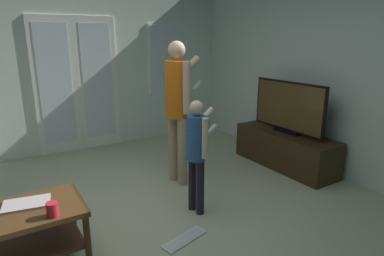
% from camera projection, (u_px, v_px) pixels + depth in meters
% --- Properties ---
extents(ground_plane, '(5.33, 5.41, 0.02)m').
position_uv_depth(ground_plane, '(141.00, 233.00, 2.97)').
color(ground_plane, '#B0B291').
extents(wall_back_with_doors, '(5.33, 0.09, 2.83)m').
position_uv_depth(wall_back_with_doors, '(68.00, 61.00, 4.81)').
color(wall_back_with_doors, silver).
rests_on(wall_back_with_doors, ground_plane).
extents(wall_right_plain, '(0.06, 5.41, 2.80)m').
position_uv_depth(wall_right_plain, '(339.00, 63.00, 3.93)').
color(wall_right_plain, silver).
rests_on(wall_right_plain, ground_plane).
extents(coffee_table, '(0.85, 0.57, 0.47)m').
position_uv_depth(coffee_table, '(24.00, 226.00, 2.44)').
color(coffee_table, '#4B2E16').
rests_on(coffee_table, ground_plane).
extents(tv_stand, '(0.49, 1.45, 0.48)m').
position_uv_depth(tv_stand, '(285.00, 149.00, 4.42)').
color(tv_stand, '#342312').
rests_on(tv_stand, ground_plane).
extents(flat_screen_tv, '(0.08, 1.13, 0.68)m').
position_uv_depth(flat_screen_tv, '(288.00, 107.00, 4.27)').
color(flat_screen_tv, black).
rests_on(flat_screen_tv, tv_stand).
extents(person_adult, '(0.63, 0.51, 1.67)m').
position_uv_depth(person_adult, '(178.00, 101.00, 3.74)').
color(person_adult, tan).
rests_on(person_adult, ground_plane).
extents(person_child, '(0.46, 0.36, 1.14)m').
position_uv_depth(person_child, '(197.00, 147.00, 3.14)').
color(person_child, '#241E2D').
rests_on(person_child, ground_plane).
extents(loose_keyboard, '(0.46, 0.24, 0.02)m').
position_uv_depth(loose_keyboard, '(185.00, 239.00, 2.83)').
color(loose_keyboard, white).
rests_on(loose_keyboard, ground_plane).
extents(laptop_closed, '(0.37, 0.27, 0.02)m').
position_uv_depth(laptop_closed, '(27.00, 204.00, 2.48)').
color(laptop_closed, '#B9AAAF').
rests_on(laptop_closed, coffee_table).
extents(cup_near_edge, '(0.08, 0.08, 0.10)m').
position_uv_depth(cup_near_edge, '(52.00, 209.00, 2.32)').
color(cup_near_edge, red).
rests_on(cup_near_edge, coffee_table).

